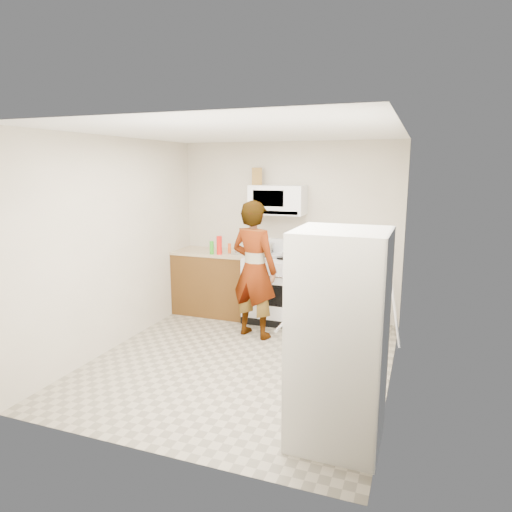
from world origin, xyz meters
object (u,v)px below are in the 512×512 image
at_px(fridge, 339,339).
at_px(kettle, 330,251).
at_px(gas_range, 274,287).
at_px(saucepan, 266,248).
at_px(person, 254,270).
at_px(microwave, 278,200).

distance_m(fridge, kettle, 2.86).
relative_size(gas_range, saucepan, 4.82).
xyz_separation_m(person, saucepan, (-0.11, 0.77, 0.14)).
xyz_separation_m(gas_range, person, (-0.05, -0.69, 0.39)).
distance_m(gas_range, saucepan, 0.56).
height_order(gas_range, kettle, gas_range).
relative_size(gas_range, kettle, 6.88).
relative_size(microwave, person, 0.43).
relative_size(person, saucepan, 7.48).
xyz_separation_m(microwave, fridge, (1.37, -2.73, -0.85)).
distance_m(person, kettle, 1.19).
height_order(gas_range, person, person).
distance_m(fridge, saucepan, 3.09).
relative_size(gas_range, fridge, 0.66).
xyz_separation_m(person, fridge, (1.41, -1.91, -0.03)).
bearing_deg(saucepan, kettle, 6.71).
bearing_deg(saucepan, gas_range, -28.47).
distance_m(gas_range, kettle, 0.94).
height_order(gas_range, fridge, fridge).
relative_size(microwave, saucepan, 3.24).
distance_m(microwave, kettle, 1.01).
height_order(microwave, person, microwave).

